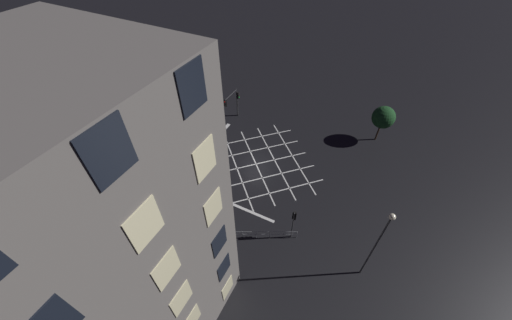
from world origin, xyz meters
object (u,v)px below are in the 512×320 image
Objects in this scene: traffic_light_sw_cross at (238,99)px; traffic_light_se_main at (166,160)px; street_lamp_east at (195,83)px; street_tree_near at (383,117)px; traffic_light_median_south at (207,130)px; street_lamp_west at (380,238)px; traffic_light_ne_main at (294,220)px; traffic_light_sw_main at (231,102)px.

traffic_light_se_main is (14.28, -0.63, 0.41)m from traffic_light_sw_cross.
street_tree_near is (-8.57, 21.47, -3.47)m from street_lamp_east.
traffic_light_se_main is at bearing -47.12° from street_tree_near.
traffic_light_median_south is at bearing -59.02° from street_tree_near.
traffic_light_se_main is 26.23m from street_tree_near.
traffic_light_sw_cross is at bearing 89.73° from traffic_light_median_south.
traffic_light_median_south is 22.42m from street_lamp_west.
street_lamp_east reaches higher than traffic_light_sw_cross.
street_tree_near is at bearing -173.44° from street_lamp_west.
traffic_light_median_south is 0.97× the size of traffic_light_sw_cross.
street_lamp_east reaches higher than traffic_light_ne_main.
traffic_light_sw_main is at bearing 47.36° from traffic_light_ne_main.
street_tree_near is at bearing 105.22° from traffic_light_sw_main.
street_lamp_west is (0.60, 6.66, 3.04)m from traffic_light_ne_main.
traffic_light_se_main is at bearing -95.05° from traffic_light_median_south.
traffic_light_median_south is 21.75m from street_tree_near.
traffic_light_se_main is at bearing 88.06° from traffic_light_ne_main.
street_tree_near is (-3.57, 18.59, 0.72)m from traffic_light_sw_cross.
street_lamp_east is at bearing -37.37° from traffic_light_sw_main.
traffic_light_se_main is at bearing -1.71° from traffic_light_sw_main.
street_tree_near reaches higher than traffic_light_median_south.
traffic_light_ne_main is 0.44× the size of street_lamp_west.
street_lamp_east reaches higher than street_tree_near.
traffic_light_median_south is 7.62m from traffic_light_sw_cross.
traffic_light_median_south is at bearing 47.36° from street_lamp_east.
street_lamp_east is at bearing -119.88° from traffic_light_sw_cross.
traffic_light_sw_cross is 1.63m from traffic_light_sw_main.
traffic_light_sw_main is at bearing -1.71° from traffic_light_se_main.
traffic_light_median_south is at bearing -90.27° from traffic_light_sw_cross.
traffic_light_median_south is 0.42× the size of street_lamp_east.
street_tree_near is at bearing 10.86° from traffic_light_sw_cross.
street_tree_near is (-18.94, -2.18, -2.27)m from street_lamp_west.
traffic_light_median_south is 6.08m from traffic_light_sw_main.
street_tree_near is (-17.85, 19.22, 0.31)m from traffic_light_se_main.
traffic_light_sw_main is (-12.72, 0.38, -0.01)m from traffic_light_se_main.
traffic_light_sw_cross is 0.43× the size of street_lamp_east.
traffic_light_ne_main is 15.86m from traffic_light_median_south.
traffic_light_sw_main is 25.29m from street_lamp_west.
traffic_light_ne_main is 19.52m from traffic_light_sw_main.
street_lamp_west is (13.82, 21.02, 2.60)m from traffic_light_sw_main.
traffic_light_sw_cross is at bearing -126.51° from street_lamp_west.
traffic_light_sw_cross is 0.87× the size of traffic_light_se_main.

